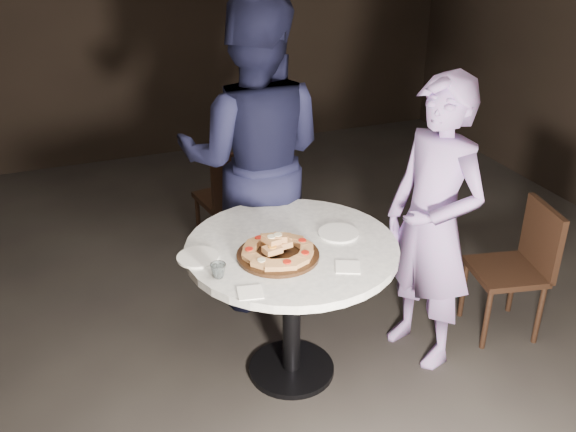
{
  "coord_description": "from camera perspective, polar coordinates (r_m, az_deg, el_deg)",
  "views": [
    {
      "loc": [
        -0.88,
        -2.4,
        2.27
      ],
      "look_at": [
        0.1,
        0.13,
        0.9
      ],
      "focal_mm": 40.0,
      "sensor_mm": 36.0,
      "label": 1
    }
  ],
  "objects": [
    {
      "name": "diner_navy",
      "position": [
        3.66,
        -3.04,
        5.07
      ],
      "size": [
        1.09,
        0.99,
        1.83
      ],
      "primitive_type": "imported",
      "rotation": [
        0.0,
        0.0,
        2.73
      ],
      "color": "black",
      "rests_on": "ground"
    },
    {
      "name": "napkin_far",
      "position": [
        2.89,
        5.34,
        -4.54
      ],
      "size": [
        0.14,
        0.14,
        0.01
      ],
      "primitive_type": "cube",
      "rotation": [
        0.0,
        0.0,
        -0.43
      ],
      "color": "white",
      "rests_on": "table"
    },
    {
      "name": "napkin_near",
      "position": [
        2.71,
        -3.38,
        -6.82
      ],
      "size": [
        0.12,
        0.12,
        0.01
      ],
      "primitive_type": "cube",
      "rotation": [
        0.0,
        0.0,
        -0.19
      ],
      "color": "white",
      "rests_on": "table"
    },
    {
      "name": "table",
      "position": [
        3.14,
        0.33,
        -4.84
      ],
      "size": [
        1.3,
        1.3,
        0.77
      ],
      "rotation": [
        0.0,
        0.0,
        -0.32
      ],
      "color": "black",
      "rests_on": "ground"
    },
    {
      "name": "plate_right",
      "position": [
        3.16,
        4.51,
        -1.52
      ],
      "size": [
        0.25,
        0.25,
        0.01
      ],
      "primitive_type": "cylinder",
      "rotation": [
        0.0,
        0.0,
        -0.28
      ],
      "color": "white",
      "rests_on": "table"
    },
    {
      "name": "water_glass",
      "position": [
        2.81,
        -6.22,
        -4.85
      ],
      "size": [
        0.08,
        0.08,
        0.07
      ],
      "primitive_type": "imported",
      "rotation": [
        0.0,
        0.0,
        -0.2
      ],
      "color": "silver",
      "rests_on": "table"
    },
    {
      "name": "chair_far",
      "position": [
        4.31,
        -4.96,
        1.91
      ],
      "size": [
        0.43,
        0.45,
        0.8
      ],
      "rotation": [
        0.0,
        0.0,
        3.3
      ],
      "color": "black",
      "rests_on": "ground"
    },
    {
      "name": "plate_left",
      "position": [
        2.98,
        -8.01,
        -3.65
      ],
      "size": [
        0.23,
        0.23,
        0.01
      ],
      "primitive_type": "cylinder",
      "rotation": [
        0.0,
        0.0,
        0.23
      ],
      "color": "white",
      "rests_on": "table"
    },
    {
      "name": "chair_right",
      "position": [
        3.79,
        19.98,
        -3.78
      ],
      "size": [
        0.44,
        0.43,
        0.78
      ],
      "rotation": [
        0.0,
        0.0,
        -1.78
      ],
      "color": "black",
      "rests_on": "ground"
    },
    {
      "name": "focaccia_pile",
      "position": [
        2.95,
        -0.96,
        -2.91
      ],
      "size": [
        0.35,
        0.34,
        0.09
      ],
      "rotation": [
        0.0,
        0.0,
        0.18
      ],
      "color": "#B17744",
      "rests_on": "serving_board"
    },
    {
      "name": "diner_teal",
      "position": [
        3.31,
        12.76,
        -0.83
      ],
      "size": [
        0.5,
        0.64,
        1.55
      ],
      "primitive_type": "imported",
      "rotation": [
        0.0,
        0.0,
        -1.31
      ],
      "color": "#866FAE",
      "rests_on": "ground"
    },
    {
      "name": "serving_board",
      "position": [
        2.96,
        -0.89,
        -3.5
      ],
      "size": [
        0.47,
        0.47,
        0.02
      ],
      "primitive_type": "cylinder",
      "rotation": [
        0.0,
        0.0,
        0.26
      ],
      "color": "black",
      "rests_on": "table"
    },
    {
      "name": "floor",
      "position": [
        3.42,
        -0.85,
        -14.83
      ],
      "size": [
        7.0,
        7.0,
        0.0
      ],
      "primitive_type": "plane",
      "color": "black",
      "rests_on": "ground"
    }
  ]
}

